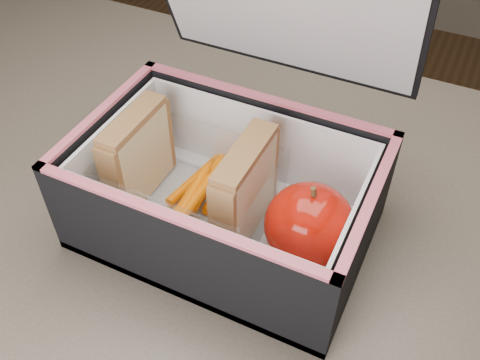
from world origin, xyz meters
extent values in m
cube|color=#65574B|center=(0.00, 0.00, 0.73)|extent=(1.20, 0.80, 0.03)
cube|color=#382D26|center=(-0.55, 0.35, 0.36)|extent=(0.05, 0.05, 0.72)
cube|color=black|center=(0.04, 0.16, 0.93)|extent=(0.27, 0.07, 0.16)
cube|color=#D3B682|center=(-0.07, 0.04, 0.81)|extent=(0.01, 0.08, 0.09)
cube|color=#AF5966|center=(-0.06, 0.04, 0.81)|extent=(0.01, 0.08, 0.08)
cube|color=#D3B682|center=(-0.05, 0.04, 0.81)|extent=(0.01, 0.08, 0.09)
cube|color=olive|center=(-0.06, 0.04, 0.86)|extent=(0.02, 0.08, 0.01)
cube|color=#D3B682|center=(0.05, 0.04, 0.81)|extent=(0.01, 0.09, 0.09)
cube|color=#AF5966|center=(0.06, 0.04, 0.81)|extent=(0.01, 0.08, 0.09)
cube|color=#D3B682|center=(0.07, 0.04, 0.81)|extent=(0.01, 0.09, 0.09)
cube|color=olive|center=(0.06, 0.04, 0.86)|extent=(0.02, 0.09, 0.01)
cylinder|color=#FF6E00|center=(0.00, 0.01, 0.77)|extent=(0.02, 0.08, 0.01)
cylinder|color=#FF6E00|center=(0.00, 0.01, 0.78)|extent=(0.02, 0.08, 0.01)
cylinder|color=#FF6E00|center=(0.01, 0.03, 0.79)|extent=(0.02, 0.08, 0.01)
cylinder|color=#FF6E00|center=(0.01, 0.08, 0.77)|extent=(0.02, 0.08, 0.01)
cylinder|color=#FF6E00|center=(0.01, 0.06, 0.78)|extent=(0.02, 0.08, 0.01)
cylinder|color=#FF6E00|center=(0.01, 0.02, 0.79)|extent=(0.01, 0.08, 0.01)
cylinder|color=#FF6E00|center=(-0.01, 0.07, 0.77)|extent=(0.02, 0.08, 0.01)
cylinder|color=#FF6E00|center=(0.00, 0.03, 0.78)|extent=(0.01, 0.08, 0.01)
cube|color=white|center=(0.12, 0.04, 0.77)|extent=(0.08, 0.08, 0.01)
ellipsoid|color=#8B0F03|center=(0.12, 0.03, 0.81)|extent=(0.10, 0.10, 0.07)
cylinder|color=#4B351A|center=(0.12, 0.03, 0.85)|extent=(0.01, 0.01, 0.01)
camera|label=1|loc=(0.20, -0.27, 1.16)|focal=40.00mm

